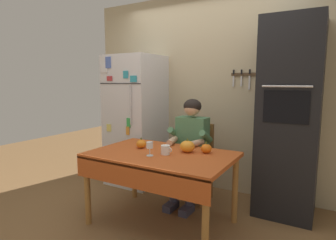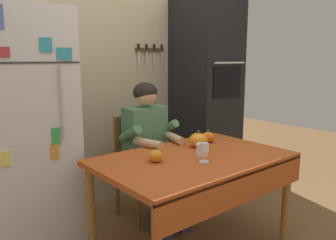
# 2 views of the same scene
# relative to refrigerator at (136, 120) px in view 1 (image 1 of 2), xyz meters

# --- Properties ---
(ground_plane) EXTENTS (10.00, 10.00, 0.00)m
(ground_plane) POSITION_rel_refrigerator_xyz_m (0.95, -0.96, -0.90)
(ground_plane) COLOR brown
(ground_plane) RESTS_ON ground
(back_wall_assembly) EXTENTS (3.70, 0.13, 2.60)m
(back_wall_assembly) POSITION_rel_refrigerator_xyz_m (1.00, 0.39, 0.40)
(back_wall_assembly) COLOR #BCAD89
(back_wall_assembly) RESTS_ON ground
(refrigerator) EXTENTS (0.68, 0.71, 1.80)m
(refrigerator) POSITION_rel_refrigerator_xyz_m (0.00, 0.00, 0.00)
(refrigerator) COLOR silver
(refrigerator) RESTS_ON ground
(wall_oven) EXTENTS (0.60, 0.64, 2.10)m
(wall_oven) POSITION_rel_refrigerator_xyz_m (2.00, 0.04, 0.15)
(wall_oven) COLOR black
(wall_oven) RESTS_ON ground
(dining_table) EXTENTS (1.40, 0.90, 0.74)m
(dining_table) POSITION_rel_refrigerator_xyz_m (0.95, -0.88, -0.24)
(dining_table) COLOR #9E6B33
(dining_table) RESTS_ON ground
(chair_behind_person) EXTENTS (0.40, 0.40, 0.93)m
(chair_behind_person) POSITION_rel_refrigerator_xyz_m (0.98, -0.09, -0.39)
(chair_behind_person) COLOR brown
(chair_behind_person) RESTS_ON ground
(seated_person) EXTENTS (0.47, 0.55, 1.25)m
(seated_person) POSITION_rel_refrigerator_xyz_m (0.98, -0.28, -0.16)
(seated_person) COLOR #38384C
(seated_person) RESTS_ON ground
(coffee_mug) EXTENTS (0.12, 0.09, 0.09)m
(coffee_mug) POSITION_rel_refrigerator_xyz_m (1.01, -0.89, -0.11)
(coffee_mug) COLOR white
(coffee_mug) RESTS_ON dining_table
(wine_glass) EXTENTS (0.07, 0.07, 0.14)m
(wine_glass) POSITION_rel_refrigerator_xyz_m (0.91, -1.01, -0.07)
(wine_glass) COLOR white
(wine_glass) RESTS_ON dining_table
(pumpkin_large) EXTENTS (0.15, 0.15, 0.14)m
(pumpkin_large) POSITION_rel_refrigerator_xyz_m (1.16, -0.70, -0.10)
(pumpkin_large) COLOR orange
(pumpkin_large) RESTS_ON dining_table
(pumpkin_medium) EXTENTS (0.11, 0.11, 0.11)m
(pumpkin_medium) POSITION_rel_refrigerator_xyz_m (0.66, -0.79, -0.12)
(pumpkin_medium) COLOR orange
(pumpkin_medium) RESTS_ON dining_table
(pumpkin_small) EXTENTS (0.11, 0.11, 0.11)m
(pumpkin_small) POSITION_rel_refrigerator_xyz_m (1.34, -0.64, -0.11)
(pumpkin_small) COLOR orange
(pumpkin_small) RESTS_ON dining_table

